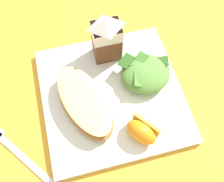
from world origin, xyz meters
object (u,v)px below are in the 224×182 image
milk_carton (107,37)px  metal_fork (15,150)px  cheesy_pizza_bread (84,102)px  green_salad_pile (145,73)px  orange_wedge_front (142,131)px  white_plate (112,95)px

milk_carton → metal_fork: milk_carton is taller
cheesy_pizza_bread → milk_carton: (0.07, 0.11, 0.04)m
green_salad_pile → orange_wedge_front: (-0.04, -0.11, -0.00)m
green_salad_pile → milk_carton: (-0.06, 0.08, 0.04)m
orange_wedge_front → metal_fork: (-0.24, 0.03, -0.03)m
white_plate → orange_wedge_front: (0.03, -0.10, 0.03)m
milk_carton → orange_wedge_front: milk_carton is taller
orange_wedge_front → metal_fork: size_ratio=0.43×
cheesy_pizza_bread → green_salad_pile: bearing=13.0°
white_plate → green_salad_pile: (0.07, 0.02, 0.03)m
white_plate → cheesy_pizza_bread: 0.07m
cheesy_pizza_bread → white_plate: bearing=13.5°
white_plate → green_salad_pile: 0.08m
green_salad_pile → milk_carton: size_ratio=0.95×
green_salad_pile → metal_fork: size_ratio=0.65×
milk_carton → metal_fork: 0.28m
milk_carton → metal_fork: bearing=-143.9°
cheesy_pizza_bread → green_salad_pile: (0.13, 0.03, 0.00)m
white_plate → metal_fork: size_ratio=1.75×
metal_fork → milk_carton: bearing=36.1°
white_plate → metal_fork: (-0.21, -0.06, -0.01)m
white_plate → orange_wedge_front: size_ratio=4.03×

